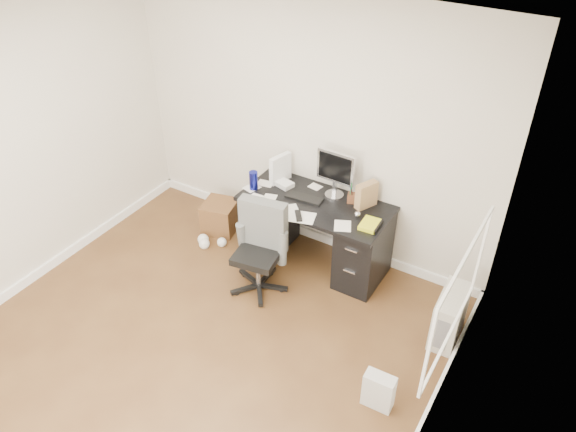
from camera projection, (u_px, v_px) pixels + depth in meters
name	position (u px, v px, depth m)	size (l,w,h in m)	color
ground	(193.00, 352.00, 4.95)	(4.00, 4.00, 0.00)	#4A2D18
room_shell	(177.00, 195.00, 3.99)	(4.02, 4.02, 2.71)	silver
desk	(315.00, 230.00, 5.74)	(1.50, 0.70, 0.75)	black
loose_papers	(296.00, 198.00, 5.59)	(1.10, 0.60, 0.00)	white
lcd_monitor	(335.00, 174.00, 5.48)	(0.40, 0.23, 0.50)	silver
keyboard	(304.00, 198.00, 5.58)	(0.37, 0.13, 0.02)	black
computer_mouse	(357.00, 214.00, 5.31)	(0.06, 0.06, 0.06)	silver
travel_mug	(253.00, 180.00, 5.68)	(0.09, 0.09, 0.20)	navy
white_binder	(280.00, 168.00, 5.77)	(0.12, 0.26, 0.30)	white
magazine_file	(366.00, 195.00, 5.40)	(0.11, 0.22, 0.26)	olive
pen_cup	(352.00, 192.00, 5.47)	(0.10, 0.10, 0.23)	#582C19
yellow_book	(370.00, 225.00, 5.20)	(0.17, 0.22, 0.04)	yellow
paper_remote	(301.00, 216.00, 5.32)	(0.27, 0.22, 0.02)	white
office_chair	(257.00, 251.00, 5.35)	(0.54, 0.54, 0.95)	#4D504E
pc_tower	(450.00, 316.00, 4.96)	(0.22, 0.49, 0.49)	#AFAB9E
shopping_bag	(379.00, 391.00, 4.42)	(0.25, 0.18, 0.33)	silver
wicker_basket	(220.00, 216.00, 6.32)	(0.35, 0.35, 0.35)	#4A2E16
desk_printer	(365.00, 261.00, 5.80)	(0.36, 0.30, 0.21)	slate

